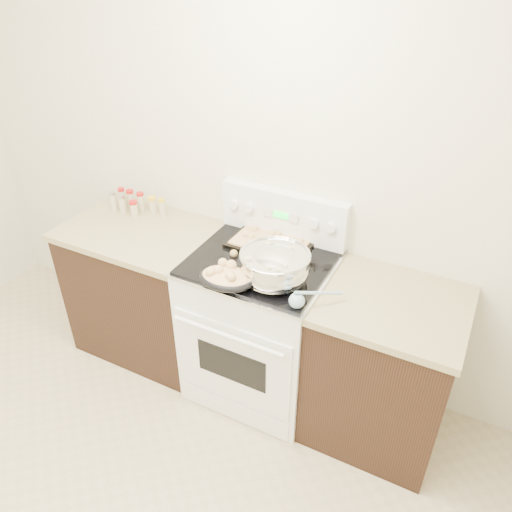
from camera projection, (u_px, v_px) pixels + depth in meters
The scene contains 9 objects.
counter_left at pixel (149, 288), 3.29m from camera, with size 0.93×0.67×0.92m.
counter_right at pixel (381, 368), 2.69m from camera, with size 0.73×0.67×0.92m.
kitchen_range at pixel (260, 324), 2.95m from camera, with size 0.78×0.73×1.22m.
mixing_bowl at pixel (275, 267), 2.50m from camera, with size 0.40×0.40×0.21m.
roasting_pan at pixel (226, 277), 2.49m from camera, with size 0.31×0.24×0.11m.
baking_sheet at pixel (271, 242), 2.83m from camera, with size 0.46×0.32×0.06m.
wooden_spoon at pixel (240, 251), 2.76m from camera, with size 0.12×0.26×0.04m.
blue_ladle at pixel (299, 300), 2.36m from camera, with size 0.22×0.20×0.10m.
spice_jars at pixel (135, 203), 3.19m from camera, with size 0.37×0.14×0.13m.
Camera 1 is at (1.36, -0.59, 2.44)m, focal length 35.00 mm.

